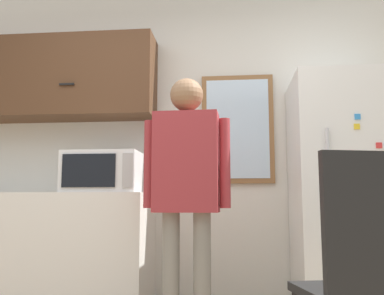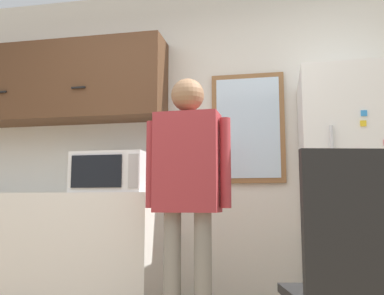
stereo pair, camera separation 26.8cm
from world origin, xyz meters
name	(u,v)px [view 1 (the left image)]	position (x,y,z in m)	size (l,w,h in m)	color
back_wall	(176,141)	(0.00, 1.96, 1.35)	(6.00, 0.06, 2.70)	silver
counter	(17,253)	(-1.18, 1.62, 0.45)	(2.04, 0.61, 0.90)	silver
upper_cabinets	(35,80)	(-1.18, 1.76, 1.86)	(2.04, 0.36, 0.68)	#51331E
microwave	(103,172)	(-0.49, 1.51, 1.06)	(0.55, 0.38, 0.30)	white
person	(187,177)	(0.18, 1.12, 0.99)	(0.56, 0.24, 1.64)	gray
refrigerator	(348,198)	(1.29, 1.56, 0.87)	(0.74, 0.74, 1.73)	white
chair	(356,268)	(1.00, 0.33, 0.55)	(0.49, 0.49, 1.04)	black
window	(238,129)	(0.52, 1.91, 1.44)	(0.59, 0.05, 0.90)	olive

